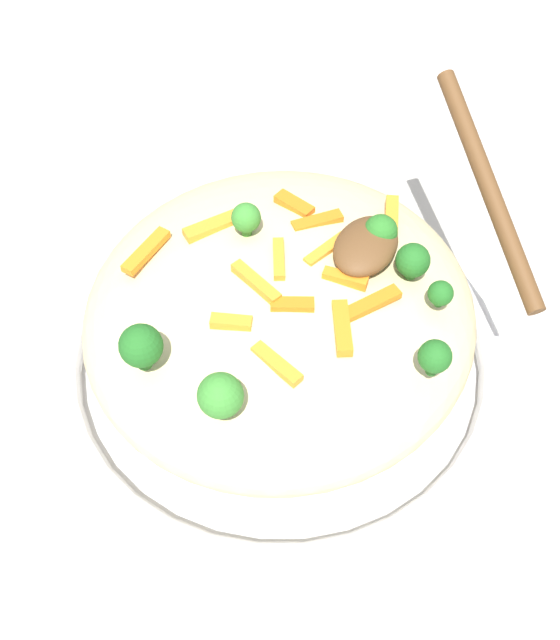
% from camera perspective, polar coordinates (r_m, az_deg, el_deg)
% --- Properties ---
extents(ground_plane, '(2.40, 2.40, 0.00)m').
position_cam_1_polar(ground_plane, '(0.63, -0.00, -4.27)').
color(ground_plane, beige).
extents(serving_bowl, '(0.33, 0.33, 0.04)m').
position_cam_1_polar(serving_bowl, '(0.61, -0.00, -3.01)').
color(serving_bowl, silver).
rests_on(serving_bowl, ground_plane).
extents(pasta_mound, '(0.28, 0.27, 0.09)m').
position_cam_1_polar(pasta_mound, '(0.57, -0.00, 0.48)').
color(pasta_mound, beige).
rests_on(pasta_mound, serving_bowl).
extents(carrot_piece_0, '(0.04, 0.03, 0.01)m').
position_cam_1_polar(carrot_piece_0, '(0.57, -4.67, 6.59)').
color(carrot_piece_0, orange).
rests_on(carrot_piece_0, pasta_mound).
extents(carrot_piece_1, '(0.04, 0.02, 0.01)m').
position_cam_1_polar(carrot_piece_1, '(0.55, 3.22, 4.88)').
color(carrot_piece_1, orange).
rests_on(carrot_piece_1, pasta_mound).
extents(carrot_piece_2, '(0.02, 0.03, 0.01)m').
position_cam_1_polar(carrot_piece_2, '(0.51, -3.43, -0.15)').
color(carrot_piece_2, orange).
rests_on(carrot_piece_2, pasta_mound).
extents(carrot_piece_3, '(0.04, 0.02, 0.01)m').
position_cam_1_polar(carrot_piece_3, '(0.58, 7.80, 7.10)').
color(carrot_piece_3, orange).
rests_on(carrot_piece_3, pasta_mound).
extents(carrot_piece_4, '(0.02, 0.04, 0.01)m').
position_cam_1_polar(carrot_piece_4, '(0.52, -1.68, 2.60)').
color(carrot_piece_4, orange).
rests_on(carrot_piece_4, pasta_mound).
extents(carrot_piece_5, '(0.04, 0.03, 0.01)m').
position_cam_1_polar(carrot_piece_5, '(0.51, 4.36, -0.54)').
color(carrot_piece_5, orange).
rests_on(carrot_piece_5, pasta_mound).
extents(carrot_piece_6, '(0.02, 0.03, 0.01)m').
position_cam_1_polar(carrot_piece_6, '(0.58, 1.00, 8.07)').
color(carrot_piece_6, orange).
rests_on(carrot_piece_6, pasta_mound).
extents(carrot_piece_7, '(0.02, 0.03, 0.01)m').
position_cam_1_polar(carrot_piece_7, '(0.51, 0.87, 1.02)').
color(carrot_piece_7, orange).
rests_on(carrot_piece_7, pasta_mound).
extents(carrot_piece_8, '(0.04, 0.03, 0.01)m').
position_cam_1_polar(carrot_piece_8, '(0.52, 6.37, 1.14)').
color(carrot_piece_8, orange).
rests_on(carrot_piece_8, pasta_mound).
extents(carrot_piece_9, '(0.03, 0.02, 0.01)m').
position_cam_1_polar(carrot_piece_9, '(0.54, -0.09, 4.22)').
color(carrot_piece_9, orange).
rests_on(carrot_piece_9, pasta_mound).
extents(carrot_piece_10, '(0.02, 0.04, 0.01)m').
position_cam_1_polar(carrot_piece_10, '(0.49, -0.23, -3.07)').
color(carrot_piece_10, orange).
rests_on(carrot_piece_10, pasta_mound).
extents(carrot_piece_11, '(0.01, 0.03, 0.01)m').
position_cam_1_polar(carrot_piece_11, '(0.53, 4.57, 2.90)').
color(carrot_piece_11, orange).
rests_on(carrot_piece_11, pasta_mound).
extents(carrot_piece_12, '(0.03, 0.03, 0.01)m').
position_cam_1_polar(carrot_piece_12, '(0.57, 2.53, 6.89)').
color(carrot_piece_12, orange).
rests_on(carrot_piece_12, pasta_mound).
extents(carrot_piece_13, '(0.04, 0.01, 0.01)m').
position_cam_1_polar(carrot_piece_13, '(0.56, -9.33, 4.78)').
color(carrot_piece_13, orange).
rests_on(carrot_piece_13, pasta_mound).
extents(broccoli_floret_0, '(0.02, 0.02, 0.03)m').
position_cam_1_polar(broccoli_floret_0, '(0.55, 7.02, 6.11)').
color(broccoli_floret_0, '#296820').
rests_on(broccoli_floret_0, pasta_mound).
extents(broccoli_floret_1, '(0.02, 0.02, 0.03)m').
position_cam_1_polar(broccoli_floret_1, '(0.54, 9.25, 4.10)').
color(broccoli_floret_1, '#205B1C').
rests_on(broccoli_floret_1, pasta_mound).
extents(broccoli_floret_2, '(0.02, 0.02, 0.03)m').
position_cam_1_polar(broccoli_floret_2, '(0.49, 10.75, -2.55)').
color(broccoli_floret_2, '#205B1C').
rests_on(broccoli_floret_2, pasta_mound).
extents(broccoli_floret_3, '(0.03, 0.03, 0.03)m').
position_cam_1_polar(broccoli_floret_3, '(0.49, -9.68, -1.82)').
color(broccoli_floret_3, '#205B1C').
rests_on(broccoli_floret_3, pasta_mound).
extents(broccoli_floret_4, '(0.02, 0.02, 0.02)m').
position_cam_1_polar(broccoli_floret_4, '(0.53, 11.14, 1.82)').
color(broccoli_floret_4, '#205B1C').
rests_on(broccoli_floret_4, pasta_mound).
extents(broccoli_floret_5, '(0.02, 0.02, 0.03)m').
position_cam_1_polar(broccoli_floret_5, '(0.55, -2.38, 7.11)').
color(broccoli_floret_5, '#377928').
rests_on(broccoli_floret_5, pasta_mound).
extents(broccoli_floret_6, '(0.03, 0.03, 0.03)m').
position_cam_1_polar(broccoli_floret_6, '(0.47, -4.18, -5.31)').
color(broccoli_floret_6, '#377928').
rests_on(broccoli_floret_6, pasta_mound).
extents(serving_spoon, '(0.15, 0.14, 0.07)m').
position_cam_1_polar(serving_spoon, '(0.54, 9.25, 6.64)').
color(serving_spoon, brown).
rests_on(serving_spoon, pasta_mound).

